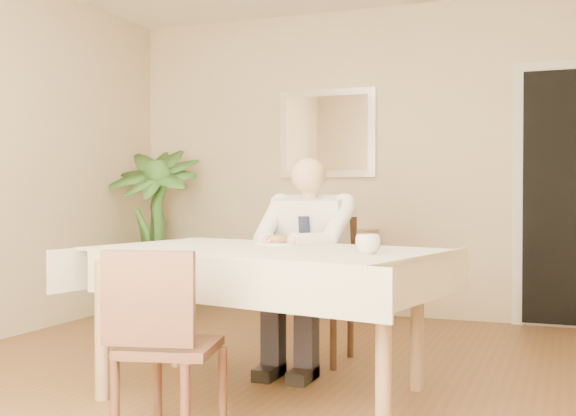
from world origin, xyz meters
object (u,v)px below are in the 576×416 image
at_px(coffee_mug, 368,244).
at_px(chair_far, 319,279).
at_px(potted_palm, 154,230).
at_px(dining_table, 263,265).
at_px(sideboard, 321,272).
at_px(chair_near, 161,336).
at_px(seated_man, 303,251).

bearing_deg(coffee_mug, chair_far, 120.03).
height_order(chair_far, potted_palm, potted_palm).
height_order(dining_table, sideboard, dining_table).
bearing_deg(chair_far, chair_near, -97.23).
height_order(chair_far, chair_near, chair_far).
bearing_deg(seated_man, sideboard, 105.32).
relative_size(seated_man, coffee_mug, 10.77).
relative_size(chair_far, potted_palm, 0.62).
bearing_deg(chair_near, dining_table, 69.51).
height_order(chair_near, coffee_mug, coffee_mug).
bearing_deg(potted_palm, seated_man, -37.16).
bearing_deg(chair_near, sideboard, 83.38).
height_order(chair_near, sideboard, chair_near).
distance_m(chair_far, coffee_mug, 1.22).
xyz_separation_m(chair_near, potted_palm, (-1.82, 2.87, 0.26)).
relative_size(dining_table, coffee_mug, 16.63).
height_order(chair_far, seated_man, seated_man).
height_order(chair_near, seated_man, seated_man).
xyz_separation_m(chair_near, seated_man, (0.10, 1.42, 0.24)).
relative_size(chair_near, sideboard, 0.88).
relative_size(coffee_mug, potted_palm, 0.08).
xyz_separation_m(chair_near, sideboard, (-0.39, 3.22, -0.08)).
xyz_separation_m(chair_far, seated_man, (-0.00, -0.29, 0.19)).
height_order(sideboard, potted_palm, potted_palm).
height_order(coffee_mug, potted_palm, potted_palm).
bearing_deg(potted_palm, chair_far, -31.32).
height_order(dining_table, chair_far, chair_far).
relative_size(chair_far, coffee_mug, 7.65).
height_order(dining_table, potted_palm, potted_palm).
xyz_separation_m(sideboard, potted_palm, (-1.43, -0.35, 0.34)).
distance_m(seated_man, potted_palm, 2.41).
height_order(dining_table, coffee_mug, coffee_mug).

